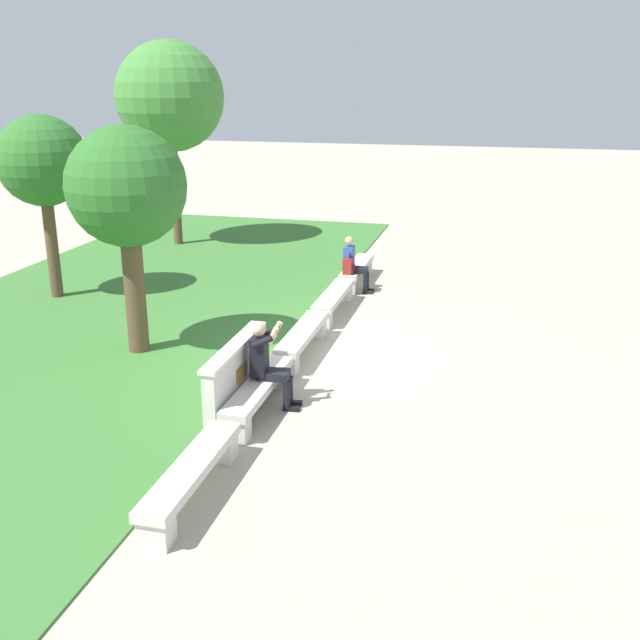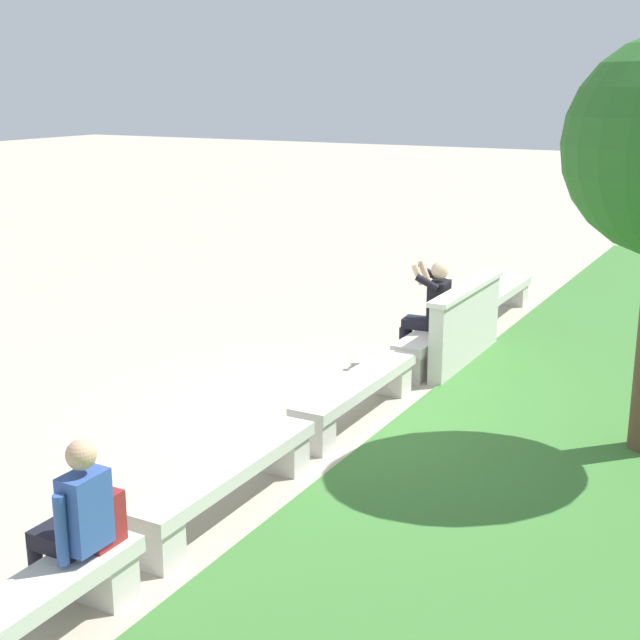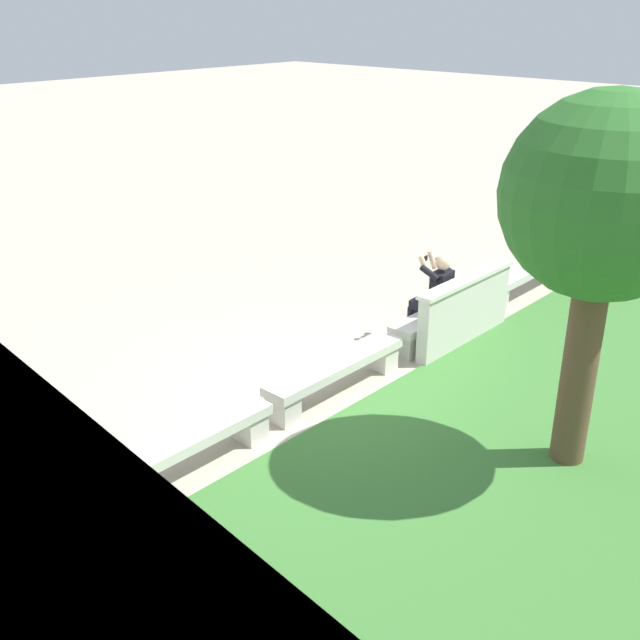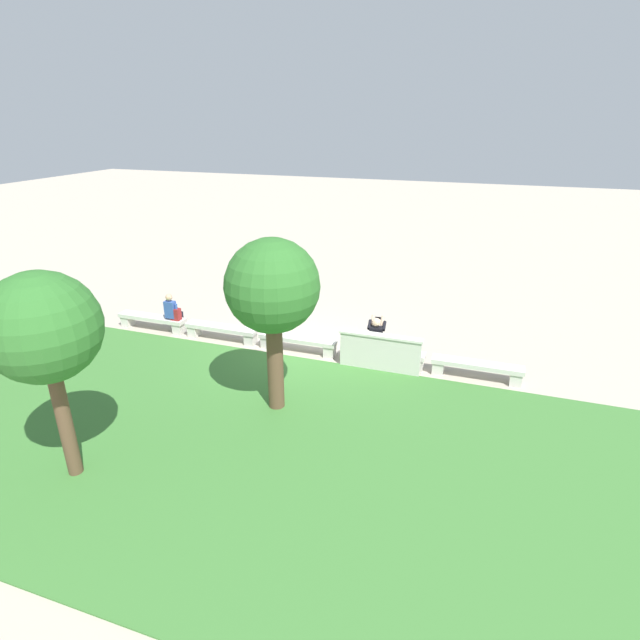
# 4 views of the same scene
# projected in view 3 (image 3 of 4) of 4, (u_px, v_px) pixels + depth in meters

# --- Properties ---
(ground_plane) EXTENTS (80.00, 80.00, 0.00)m
(ground_plane) POSITION_uv_depth(u_px,v_px,m) (336.00, 393.00, 9.54)
(ground_plane) COLOR #B2A593
(bench_main) EXTENTS (2.24, 0.40, 0.45)m
(bench_main) POSITION_uv_depth(u_px,v_px,m) (525.00, 276.00, 12.67)
(bench_main) COLOR beige
(bench_main) RESTS_ON ground
(bench_near) EXTENTS (2.24, 0.40, 0.45)m
(bench_near) POSITION_uv_depth(u_px,v_px,m) (444.00, 317.00, 11.04)
(bench_near) COLOR beige
(bench_near) RESTS_ON ground
(bench_mid) EXTENTS (2.24, 0.40, 0.45)m
(bench_mid) POSITION_uv_depth(u_px,v_px,m) (336.00, 371.00, 9.42)
(bench_mid) COLOR beige
(bench_mid) RESTS_ON ground
(bench_far) EXTENTS (2.24, 0.40, 0.45)m
(bench_far) POSITION_uv_depth(u_px,v_px,m) (183.00, 449.00, 7.79)
(bench_far) COLOR beige
(bench_far) RESTS_ON ground
(backrest_wall_with_plaque) EXTENTS (2.15, 0.24, 1.01)m
(backrest_wall_with_plaque) POSITION_uv_depth(u_px,v_px,m) (465.00, 310.00, 10.75)
(backrest_wall_with_plaque) COLOR beige
(backrest_wall_with_plaque) RESTS_ON ground
(person_photographer) EXTENTS (0.50, 0.75, 1.32)m
(person_photographer) POSITION_uv_depth(u_px,v_px,m) (434.00, 292.00, 10.79)
(person_photographer) COLOR black
(person_photographer) RESTS_ON ground
(person_distant) EXTENTS (0.48, 0.67, 1.26)m
(person_distant) POSITION_uv_depth(u_px,v_px,m) (22.00, 488.00, 6.56)
(person_distant) COLOR black
(person_distant) RESTS_ON ground
(backpack) EXTENTS (0.28, 0.24, 0.43)m
(backpack) POSITION_uv_depth(u_px,v_px,m) (44.00, 488.00, 6.63)
(backpack) COLOR maroon
(backpack) RESTS_ON bench_end
(tree_behind_wall) EXTENTS (2.01, 2.01, 3.92)m
(tree_behind_wall) POSITION_uv_depth(u_px,v_px,m) (605.00, 203.00, 7.04)
(tree_behind_wall) COLOR brown
(tree_behind_wall) RESTS_ON ground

